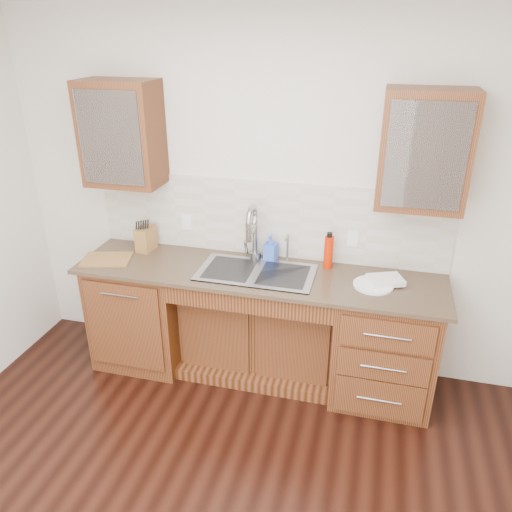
% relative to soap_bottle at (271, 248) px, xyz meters
% --- Properties ---
extents(wall_back, '(4.00, 0.10, 2.70)m').
position_rel_soap_bottle_xyz_m(wall_back, '(-0.05, 0.15, 0.34)').
color(wall_back, silver).
rests_on(wall_back, ground).
extents(base_cabinet_left, '(0.70, 0.62, 0.88)m').
position_rel_soap_bottle_xyz_m(base_cabinet_left, '(-1.00, -0.21, -0.57)').
color(base_cabinet_left, '#593014').
rests_on(base_cabinet_left, ground).
extents(base_cabinet_center, '(1.20, 0.44, 0.70)m').
position_rel_soap_bottle_xyz_m(base_cabinet_center, '(-0.05, -0.12, -0.66)').
color(base_cabinet_center, '#593014').
rests_on(base_cabinet_center, ground).
extents(base_cabinet_right, '(0.70, 0.62, 0.88)m').
position_rel_soap_bottle_xyz_m(base_cabinet_right, '(0.90, -0.21, -0.57)').
color(base_cabinet_right, '#593014').
rests_on(base_cabinet_right, ground).
extents(countertop, '(2.70, 0.65, 0.03)m').
position_rel_soap_bottle_xyz_m(countertop, '(-0.05, -0.23, -0.12)').
color(countertop, '#84705B').
rests_on(countertop, base_cabinet_left).
extents(backsplash, '(2.70, 0.02, 0.59)m').
position_rel_soap_bottle_xyz_m(backsplash, '(-0.05, 0.09, 0.19)').
color(backsplash, beige).
rests_on(backsplash, wall_back).
extents(sink, '(0.84, 0.46, 0.19)m').
position_rel_soap_bottle_xyz_m(sink, '(-0.05, -0.24, -0.19)').
color(sink, '#9E9EA5').
rests_on(sink, countertop).
extents(faucet, '(0.04, 0.04, 0.40)m').
position_rel_soap_bottle_xyz_m(faucet, '(-0.12, -0.01, 0.10)').
color(faucet, '#999993').
rests_on(faucet, countertop).
extents(filter_tap, '(0.02, 0.02, 0.24)m').
position_rel_soap_bottle_xyz_m(filter_tap, '(0.13, -0.00, 0.02)').
color(filter_tap, '#999993').
rests_on(filter_tap, countertop).
extents(upper_cabinet_left, '(0.55, 0.34, 0.75)m').
position_rel_soap_bottle_xyz_m(upper_cabinet_left, '(-1.10, -0.07, 0.81)').
color(upper_cabinet_left, '#593014').
rests_on(upper_cabinet_left, wall_back).
extents(upper_cabinet_right, '(0.55, 0.34, 0.75)m').
position_rel_soap_bottle_xyz_m(upper_cabinet_right, '(1.00, -0.07, 0.81)').
color(upper_cabinet_right, '#593014').
rests_on(upper_cabinet_right, wall_back).
extents(outlet_left, '(0.08, 0.01, 0.12)m').
position_rel_soap_bottle_xyz_m(outlet_left, '(-0.70, 0.08, 0.11)').
color(outlet_left, white).
rests_on(outlet_left, backsplash).
extents(outlet_right, '(0.08, 0.01, 0.12)m').
position_rel_soap_bottle_xyz_m(outlet_right, '(0.60, 0.08, 0.11)').
color(outlet_right, white).
rests_on(outlet_right, backsplash).
extents(soap_bottle, '(0.11, 0.11, 0.20)m').
position_rel_soap_bottle_xyz_m(soap_bottle, '(0.00, 0.00, 0.00)').
color(soap_bottle, blue).
rests_on(soap_bottle, countertop).
extents(water_bottle, '(0.08, 0.08, 0.25)m').
position_rel_soap_bottle_xyz_m(water_bottle, '(0.44, -0.02, 0.02)').
color(water_bottle, red).
rests_on(water_bottle, countertop).
extents(plate, '(0.34, 0.34, 0.02)m').
position_rel_soap_bottle_xyz_m(plate, '(0.78, -0.23, -0.09)').
color(plate, white).
rests_on(plate, countertop).
extents(dish_towel, '(0.28, 0.24, 0.04)m').
position_rel_soap_bottle_xyz_m(dish_towel, '(0.86, -0.19, -0.07)').
color(dish_towel, silver).
rests_on(dish_towel, plate).
extents(knife_block, '(0.12, 0.18, 0.19)m').
position_rel_soap_bottle_xyz_m(knife_block, '(-1.00, -0.06, -0.01)').
color(knife_block, brown).
rests_on(knife_block, countertop).
extents(cutting_board, '(0.41, 0.33, 0.02)m').
position_rel_soap_bottle_xyz_m(cutting_board, '(-1.21, -0.32, -0.09)').
color(cutting_board, brown).
rests_on(cutting_board, countertop).
extents(cup_left_a, '(0.18, 0.18, 0.11)m').
position_rel_soap_bottle_xyz_m(cup_left_a, '(-1.15, -0.07, 0.77)').
color(cup_left_a, white).
rests_on(cup_left_a, upper_cabinet_left).
extents(cup_left_b, '(0.12, 0.12, 0.10)m').
position_rel_soap_bottle_xyz_m(cup_left_b, '(-0.98, -0.07, 0.76)').
color(cup_left_b, white).
rests_on(cup_left_b, upper_cabinet_left).
extents(cup_right_a, '(0.14, 0.14, 0.09)m').
position_rel_soap_bottle_xyz_m(cup_right_a, '(0.92, -0.07, 0.76)').
color(cup_right_a, white).
rests_on(cup_right_a, upper_cabinet_right).
extents(cup_right_b, '(0.11, 0.11, 0.08)m').
position_rel_soap_bottle_xyz_m(cup_right_b, '(1.16, -0.07, 0.75)').
color(cup_right_b, silver).
rests_on(cup_right_b, upper_cabinet_right).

